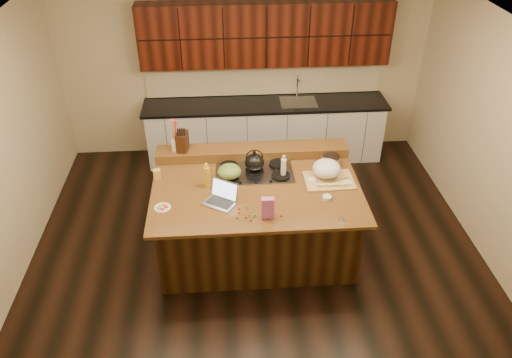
{
  "coord_description": "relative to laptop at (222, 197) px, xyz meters",
  "views": [
    {
      "loc": [
        -0.34,
        -4.68,
        4.21
      ],
      "look_at": [
        0.0,
        0.05,
        1.0
      ],
      "focal_mm": 35.0,
      "sensor_mm": 36.0,
      "label": 1
    }
  ],
  "objects": [
    {
      "name": "gumdrop_5",
      "position": [
        0.35,
        -0.28,
        -0.05
      ],
      "size": [
        0.02,
        0.02,
        0.02
      ],
      "primitive_type": "ellipsoid",
      "color": "#198C26",
      "rests_on": "island"
    },
    {
      "name": "ramekin_c",
      "position": [
        1.45,
        0.2,
        -0.04
      ],
      "size": [
        0.13,
        0.13,
        0.04
      ],
      "primitive_type": "cylinder",
      "rotation": [
        0.0,
        0.0,
        0.32
      ],
      "color": "white",
      "rests_on": "island"
    },
    {
      "name": "vinegar_bottle",
      "position": [
        0.73,
        0.43,
        0.06
      ],
      "size": [
        0.07,
        0.07,
        0.25
      ],
      "primitive_type": "cylinder",
      "rotation": [
        0.0,
        0.0,
        0.13
      ],
      "color": "silver",
      "rests_on": "island"
    },
    {
      "name": "ramekin_a",
      "position": [
        1.16,
        -0.05,
        -0.04
      ],
      "size": [
        0.11,
        0.11,
        0.04
      ],
      "primitive_type": "cylinder",
      "rotation": [
        0.0,
        0.0,
        -0.07
      ],
      "color": "white",
      "rests_on": "island"
    },
    {
      "name": "utensil_crock",
      "position": [
        -0.54,
        0.95,
        0.13
      ],
      "size": [
        0.13,
        0.13,
        0.14
      ],
      "primitive_type": "cylinder",
      "rotation": [
        0.0,
        0.0,
        -0.05
      ],
      "color": "white",
      "rests_on": "back_ledge"
    },
    {
      "name": "candy_plate",
      "position": [
        -0.65,
        -0.07,
        -0.06
      ],
      "size": [
        0.23,
        0.23,
        0.01
      ],
      "primitive_type": "cylinder",
      "rotation": [
        0.0,
        0.0,
        -0.33
      ],
      "color": "white",
      "rests_on": "island"
    },
    {
      "name": "kettle",
      "position": [
        0.4,
        0.55,
        0.09
      ],
      "size": [
        0.29,
        0.29,
        0.21
      ],
      "primitive_type": "ellipsoid",
      "rotation": [
        0.0,
        0.0,
        0.27
      ],
      "color": "black",
      "rests_on": "cooktop"
    },
    {
      "name": "gumdrop_1",
      "position": [
        0.51,
        -0.25,
        -0.05
      ],
      "size": [
        0.02,
        0.02,
        0.02
      ],
      "primitive_type": "ellipsoid",
      "color": "#198C26",
      "rests_on": "island"
    },
    {
      "name": "back_counter",
      "position": [
        0.7,
        2.47,
        0.0
      ],
      "size": [
        3.7,
        0.66,
        2.4
      ],
      "color": "silver",
      "rests_on": "ground"
    },
    {
      "name": "island",
      "position": [
        0.4,
        0.25,
        -0.52
      ],
      "size": [
        2.4,
        1.6,
        0.92
      ],
      "color": "black",
      "rests_on": "ground"
    },
    {
      "name": "back_ledge",
      "position": [
        0.4,
        0.95,
        -0.0
      ],
      "size": [
        2.4,
        0.3,
        0.12
      ],
      "primitive_type": "cube",
      "color": "black",
      "rests_on": "island"
    },
    {
      "name": "ramekin_b",
      "position": [
        1.05,
        0.3,
        -0.04
      ],
      "size": [
        0.12,
        0.12,
        0.04
      ],
      "primitive_type": "cylinder",
      "rotation": [
        0.0,
        0.0,
        -0.29
      ],
      "color": "white",
      "rests_on": "island"
    },
    {
      "name": "room",
      "position": [
        0.4,
        0.25,
        0.37
      ],
      "size": [
        5.52,
        5.02,
        2.72
      ],
      "color": "black",
      "rests_on": "ground"
    },
    {
      "name": "strainer_bowl",
      "position": [
        1.35,
        0.68,
        -0.02
      ],
      "size": [
        0.25,
        0.25,
        0.09
      ],
      "primitive_type": "cylinder",
      "rotation": [
        0.0,
        0.0,
        0.03
      ],
      "color": "#996B3F",
      "rests_on": "island"
    },
    {
      "name": "gumdrop_12",
      "position": [
        0.25,
        -0.31,
        -0.05
      ],
      "size": [
        0.02,
        0.02,
        0.02
      ],
      "primitive_type": "ellipsoid",
      "color": "red",
      "rests_on": "island"
    },
    {
      "name": "gumdrop_2",
      "position": [
        0.18,
        -0.16,
        -0.05
      ],
      "size": [
        0.02,
        0.02,
        0.02
      ],
      "primitive_type": "ellipsoid",
      "color": "red",
      "rests_on": "island"
    },
    {
      "name": "knife_block",
      "position": [
        -0.46,
        0.95,
        0.18
      ],
      "size": [
        0.16,
        0.22,
        0.24
      ],
      "primitive_type": "cube",
      "rotation": [
        0.0,
        0.0,
        -0.21
      ],
      "color": "black",
      "rests_on": "back_ledge"
    },
    {
      "name": "kitchen_timer",
      "position": [
        1.24,
        -0.42,
        -0.03
      ],
      "size": [
        0.1,
        0.1,
        0.07
      ],
      "primitive_type": "cone",
      "rotation": [
        0.0,
        0.0,
        0.24
      ],
      "color": "silver",
      "rests_on": "island"
    },
    {
      "name": "gumdrop_10",
      "position": [
        0.18,
        -0.23,
        -0.05
      ],
      "size": [
        0.02,
        0.02,
        0.02
      ],
      "primitive_type": "ellipsoid",
      "color": "red",
      "rests_on": "island"
    },
    {
      "name": "green_bowl",
      "position": [
        0.1,
        0.42,
        0.06
      ],
      "size": [
        0.35,
        0.35,
        0.15
      ],
      "primitive_type": "ellipsoid",
      "rotation": [
        0.0,
        0.0,
        0.34
      ],
      "color": "#5B7830",
      "rests_on": "cooktop"
    },
    {
      "name": "gumdrop_3",
      "position": [
        0.33,
        -0.31,
        -0.05
      ],
      "size": [
        0.02,
        0.02,
        0.02
      ],
      "primitive_type": "ellipsoid",
      "color": "#198C26",
      "rests_on": "island"
    },
    {
      "name": "gumdrop_13",
      "position": [
        0.27,
        -0.14,
        -0.05
      ],
      "size": [
        0.02,
        0.02,
        0.02
      ],
      "primitive_type": "ellipsoid",
      "color": "#198C26",
      "rests_on": "island"
    },
    {
      "name": "cooktop",
      "position": [
        0.4,
        0.55,
        -0.05
      ],
      "size": [
        0.92,
        0.52,
        0.05
      ],
      "color": "gray",
      "rests_on": "island"
    },
    {
      "name": "gumdrop_0",
      "position": [
        0.48,
        -0.35,
        -0.05
      ],
      "size": [
        0.02,
        0.02,
        0.02
      ],
      "primitive_type": "ellipsoid",
      "color": "red",
      "rests_on": "island"
    },
    {
      "name": "gumdrop_9",
      "position": [
        0.28,
        -0.29,
        -0.05
      ],
      "size": [
        0.02,
        0.02,
        0.02
      ],
      "primitive_type": "ellipsoid",
      "color": "#198C26",
      "rests_on": "island"
    },
    {
      "name": "package_box",
      "position": [
        -0.75,
        0.51,
        -0.0
      ],
      "size": [
        0.1,
        0.08,
        0.12
      ],
      "primitive_type": "cube",
      "rotation": [
        0.0,
        0.0,
        0.17
      ],
      "color": "gold",
      "rests_on": "island"
    },
    {
      "name": "wooden_tray",
      "position": [
        1.24,
        0.36,
        0.04
      ],
      "size": [
        0.58,
        0.46,
        0.23
      ],
      "rotation": [
        0.0,
        0.0,
        0.02
      ],
      "color": "tan",
      "rests_on": "island"
    },
    {
      "name": "pink_bag",
      "position": [
        0.48,
        -0.32,
        0.06
      ],
      "size": [
        0.13,
        0.08,
        0.25
      ],
      "primitive_type": "cube",
      "rotation": [
        0.0,
        0.0,
        -0.03
      ],
      "color": "#C35BA4",
      "rests_on": "island"
    },
    {
      "name": "gumdrop_6",
      "position": [
        0.3,
        -0.37,
        -0.05
      ],
      "size": [
        0.02,
        0.02,
        0.02
      ],
      "primitive_type": "ellipsoid",
      "color": "red",
      "rests_on": "island"
    },
    {
      "name": "gumdrop_7",
      "position": [
        0.47,
        -0.16,
        -0.05
      ],
      "size": [
        0.02,
        0.02,
        0.02
      ],
      "primitive_type": "ellipsoid",
      "color": "#198C26",
      "rests_on": "island"
    },
    {
      "name": "gumdrop_11",
      "position": [
        0.16,
        -0.33,
        -0.05
      ],
      "size": [
        0.02,
        0.02,
        0.02
      ],
      "primitive_type": "ellipsoid",
      "color": "#198C26",
      "rests_on": "island"
    },
    {
      "name": "gumdrop_4",
      "position": [
        0.62,
        -0.31,
        -0.05
      ],
      "size": [
        0.02,
        0.02,
        0.02
      ],
      "primitive_type": "ellipsoid",
      "color": "red",
      "rests_on": "island"
    },
    {
      "name": "laptop",
      "position": [
        0.0,
        0.0,
        0.0
      ],
      "size": [
        0.42,
        0.4,
        0.23
      ],
      "rotation": [
        0.0,
        0.0,
        -0.56
      ],
      "color": "#B7B7BC",
      "rests_on": "island"
    },
    {
      "name": "gumdrop_8",
      "position": [
        0.15,
        -0.31,
        -0.05
      ],
      "size": [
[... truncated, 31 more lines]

